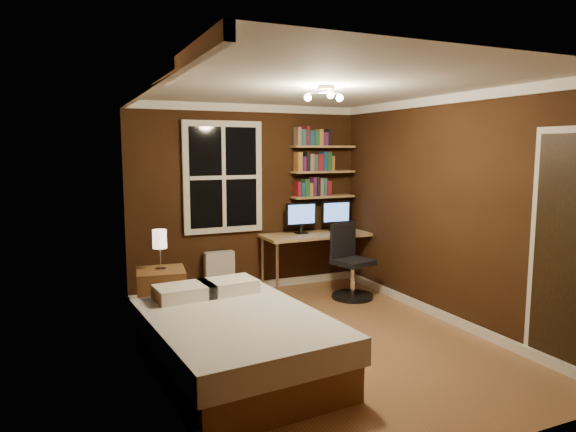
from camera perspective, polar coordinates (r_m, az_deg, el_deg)
name	(u,v)px	position (r m, az deg, el deg)	size (l,w,h in m)	color
floor	(319,341)	(5.33, 3.46, -13.66)	(4.20, 4.20, 0.00)	brown
wall_back	(248,199)	(6.93, -4.50, 1.91)	(3.20, 0.04, 2.50)	black
wall_left	(153,228)	(4.51, -14.76, -1.31)	(0.04, 4.20, 2.50)	black
wall_right	(449,210)	(5.92, 17.42, 0.64)	(0.04, 4.20, 2.50)	black
ceiling	(321,87)	(5.00, 3.70, 14.12)	(3.20, 4.20, 0.02)	white
window	(223,177)	(6.77, -7.23, 4.28)	(1.06, 0.06, 1.46)	silver
door	(575,257)	(4.91, 29.28, -3.98)	(0.03, 0.82, 2.05)	black
ceiling_fixture	(326,97)	(4.91, 4.24, 13.08)	(0.44, 0.44, 0.18)	beige
bookshelf_lower	(323,197)	(7.26, 3.88, 2.16)	(0.92, 0.22, 0.03)	#A78151
books_row_lower	(323,187)	(7.25, 3.89, 3.19)	(0.54, 0.16, 0.23)	maroon
bookshelf_middle	(323,172)	(7.23, 3.91, 4.92)	(0.92, 0.22, 0.03)	#A78151
books_row_middle	(323,162)	(7.23, 3.92, 5.95)	(0.54, 0.16, 0.23)	navy
bookshelf_upper	(323,147)	(7.23, 3.93, 7.70)	(0.92, 0.22, 0.03)	#A78151
books_row_upper	(323,137)	(7.23, 3.94, 8.73)	(0.48, 0.16, 0.23)	#275D31
bed	(236,343)	(4.53, -5.82, -13.82)	(1.53, 2.01, 0.64)	brown
nightstand	(162,298)	(5.79, -13.87, -8.84)	(0.50, 0.50, 0.63)	brown
bedside_lamp	(160,250)	(5.66, -14.04, -3.66)	(0.15, 0.15, 0.43)	white
radiator	(219,273)	(6.86, -7.63, -6.33)	(0.39, 0.14, 0.58)	silver
desk	(320,238)	(7.08, 3.55, -2.40)	(1.62, 0.61, 0.77)	#A78151
monitor_left	(301,218)	(7.00, 1.47, -0.25)	(0.44, 0.12, 0.42)	black
monitor_right	(336,216)	(7.25, 5.35, -0.01)	(0.44, 0.12, 0.42)	black
desk_lamp	(369,215)	(7.32, 8.96, 0.07)	(0.14, 0.32, 0.44)	silver
office_chair	(350,270)	(6.72, 6.94, -5.97)	(0.53, 0.53, 0.97)	black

